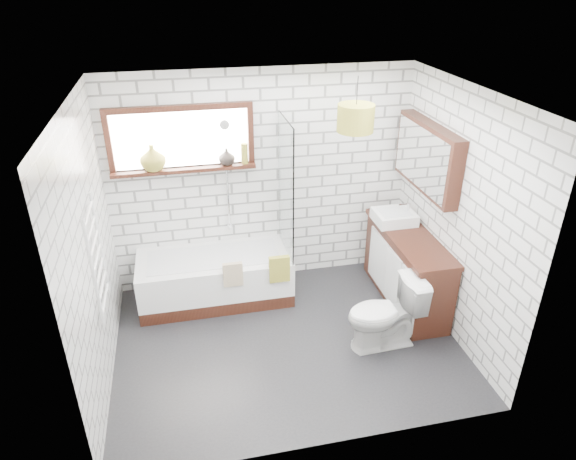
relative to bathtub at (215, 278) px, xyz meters
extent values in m
cube|color=black|center=(0.63, -0.93, -0.28)|extent=(3.40, 2.60, 0.01)
cube|color=white|center=(0.63, -0.93, 2.23)|extent=(3.40, 2.60, 0.01)
cube|color=white|center=(0.63, 0.38, 0.98)|extent=(3.40, 0.01, 2.50)
cube|color=white|center=(0.63, -2.23, 0.98)|extent=(3.40, 0.01, 2.50)
cube|color=white|center=(-1.08, -0.93, 0.98)|extent=(0.01, 2.60, 2.50)
cube|color=white|center=(2.33, -0.93, 0.98)|extent=(0.01, 2.60, 2.50)
cube|color=black|center=(-0.22, 0.33, 1.53)|extent=(1.52, 0.16, 0.68)
cube|color=white|center=(-1.03, -0.93, 0.93)|extent=(0.06, 0.52, 1.00)
cube|color=black|center=(2.25, -0.33, 1.38)|extent=(0.16, 1.20, 0.70)
cylinder|color=silver|center=(0.23, 0.33, 1.08)|extent=(0.02, 0.02, 1.30)
cube|color=white|center=(0.00, 0.00, 0.00)|extent=(1.68, 0.74, 0.55)
cube|color=white|center=(0.82, 0.00, 1.02)|extent=(0.02, 0.72, 1.50)
cube|color=olive|center=(0.67, -0.37, 0.25)|extent=(0.22, 0.06, 0.30)
cube|color=tan|center=(0.17, -0.37, 0.25)|extent=(0.21, 0.05, 0.27)
cube|color=black|center=(2.09, -0.48, 0.14)|extent=(0.47, 1.46, 0.83)
cube|color=white|center=(2.03, -0.15, 0.63)|extent=(0.44, 0.38, 0.13)
cylinder|color=silver|center=(2.19, -0.15, 0.70)|extent=(0.04, 0.04, 0.17)
imported|color=white|center=(1.56, -1.18, 0.10)|extent=(0.45, 0.76, 0.75)
imported|color=olive|center=(-0.53, 0.30, 1.35)|extent=(0.34, 0.34, 0.28)
imported|color=black|center=(0.24, 0.30, 1.30)|extent=(0.21, 0.21, 0.18)
cylinder|color=olive|center=(0.43, 0.30, 1.32)|extent=(0.09, 0.09, 0.22)
cylinder|color=olive|center=(1.45, -0.30, 1.83)|extent=(0.36, 0.36, 0.27)
camera|label=1|loc=(-0.24, -4.96, 3.16)|focal=32.00mm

